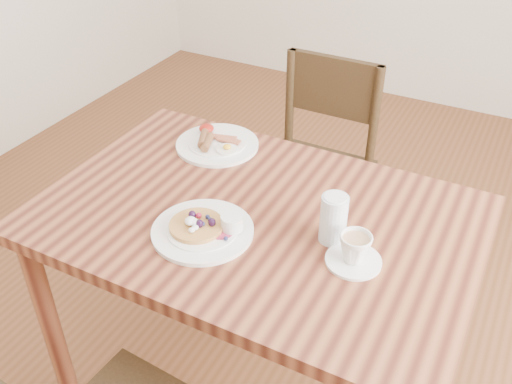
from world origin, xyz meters
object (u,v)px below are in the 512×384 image
chair_far (316,161)px  teacup_saucer (355,251)px  pancake_plate (204,228)px  breakfast_plate (216,143)px  dining_table (256,240)px  water_glass (333,219)px

chair_far → teacup_saucer: size_ratio=6.29×
pancake_plate → breakfast_plate: bearing=117.1°
chair_far → pancake_plate: size_ratio=3.26×
chair_far → breakfast_plate: size_ratio=3.26×
pancake_plate → teacup_saucer: teacup_saucer is taller
chair_far → teacup_saucer: bearing=117.9°
dining_table → water_glass: bearing=-2.3°
water_glass → pancake_plate: bearing=-156.9°
teacup_saucer → breakfast_plate: bearing=151.1°
water_glass → breakfast_plate: bearing=152.3°
dining_table → pancake_plate: bearing=-119.8°
pancake_plate → teacup_saucer: (0.39, 0.07, 0.02)m
chair_far → water_glass: bearing=114.7°
pancake_plate → water_glass: 0.34m
dining_table → breakfast_plate: bearing=137.6°
teacup_saucer → water_glass: size_ratio=1.05×
dining_table → teacup_saucer: teacup_saucer is taller
chair_far → water_glass: (0.33, -0.72, 0.32)m
chair_far → pancake_plate: 0.89m
pancake_plate → breakfast_plate: (-0.20, 0.40, -0.00)m
dining_table → water_glass: 0.28m
chair_far → dining_table: bearing=98.4°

